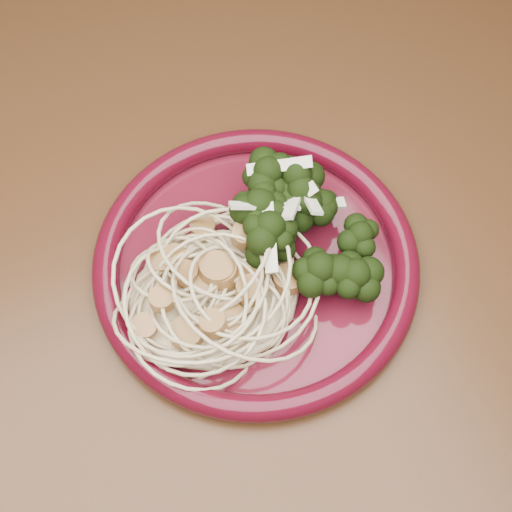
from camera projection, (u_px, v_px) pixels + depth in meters
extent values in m
plane|color=brown|center=(278.00, 410.00, 1.28)|extent=(3.50, 3.50, 0.00)
cube|color=#472814|center=(299.00, 176.00, 0.64)|extent=(1.20, 0.80, 0.04)
cylinder|color=#472814|center=(489.00, 42.00, 1.22)|extent=(0.06, 0.06, 0.71)
cylinder|color=#4C0D1B|center=(256.00, 266.00, 0.57)|extent=(0.32, 0.32, 0.01)
torus|color=#4C0816|center=(256.00, 261.00, 0.56)|extent=(0.33, 0.33, 0.02)
ellipsoid|color=beige|center=(214.00, 291.00, 0.54)|extent=(0.17, 0.16, 0.03)
ellipsoid|color=black|center=(306.00, 208.00, 0.56)|extent=(0.13, 0.16, 0.05)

